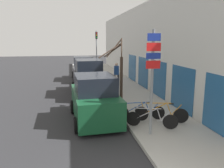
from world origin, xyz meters
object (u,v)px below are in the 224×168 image
parked_car_2 (83,69)px  street_tree (120,74)px  signpost (152,78)px  bicycle_2 (140,112)px  bicycle_1 (161,113)px  parked_car_1 (88,79)px  traffic_light (97,48)px  parked_car_0 (95,100)px  pedestrian_near (116,72)px  bicycle_0 (151,119)px

parked_car_2 → street_tree: size_ratio=1.25×
signpost → bicycle_2: bearing=85.8°
bicycle_1 → parked_car_1: parked_car_1 is taller
bicycle_2 → traffic_light: bearing=10.0°
bicycle_1 → bicycle_2: 0.92m
parked_car_1 → bicycle_1: bearing=-69.6°
signpost → parked_car_0: 3.30m
bicycle_2 → traffic_light: (-0.47, 12.27, 2.51)m
parked_car_2 → traffic_light: (1.38, 0.48, 2.03)m
bicycle_1 → pedestrian_near: size_ratio=1.24×
parked_car_2 → pedestrian_near: 4.62m
bicycle_0 → parked_car_0: size_ratio=0.46×
bicycle_2 → parked_car_1: (-1.87, 5.94, 0.59)m
bicycle_2 → traffic_light: size_ratio=0.50×
bicycle_0 → parked_car_1: parked_car_1 is taller
bicycle_1 → parked_car_2: bearing=32.7°
bicycle_0 → parked_car_0: bearing=76.7°
bicycle_1 → traffic_light: bearing=26.2°
signpost → pedestrian_near: size_ratio=2.20×
signpost → street_tree: 3.99m
traffic_light → street_tree: bearing=-89.8°
parked_car_1 → traffic_light: bearing=75.2°
traffic_light → signpost: bearing=-88.5°
parked_car_2 → street_tree: 9.57m
parked_car_1 → pedestrian_near: parked_car_1 is taller
pedestrian_near → traffic_light: traffic_light is taller
bicycle_0 → parked_car_2: (-2.01, 12.76, 0.48)m
bicycle_1 → parked_car_1: size_ratio=0.48×
pedestrian_near → street_tree: (-1.00, -5.50, 0.72)m
parked_car_0 → parked_car_1: bearing=85.9°
parked_car_2 → traffic_light: 2.50m
signpost → street_tree: signpost is taller
bicycle_1 → parked_car_2: (-2.66, 12.23, 0.46)m
parked_car_0 → parked_car_1: (0.14, 5.20, 0.11)m
bicycle_1 → parked_car_2: size_ratio=0.48×
pedestrian_near → traffic_light: (-1.05, 4.40, 1.84)m
bicycle_2 → parked_car_2: (-1.85, 11.79, 0.48)m
street_tree → parked_car_2: bearing=98.6°
bicycle_1 → pedestrian_near: pedestrian_near is taller
bicycle_2 → signpost: bearing=-176.4°
signpost → parked_car_1: bearing=103.1°
bicycle_0 → street_tree: size_ratio=0.53×
bicycle_2 → parked_car_1: size_ratio=0.48×
parked_car_2 → signpost: bearing=-83.1°
parked_car_1 → signpost: bearing=-79.3°
street_tree → pedestrian_near: bearing=79.6°
parked_car_1 → pedestrian_near: (2.44, 1.93, 0.08)m
parked_car_0 → pedestrian_near: size_ratio=2.34×
parked_car_0 → signpost: bearing=-53.3°
bicycle_2 → pedestrian_near: bearing=3.6°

